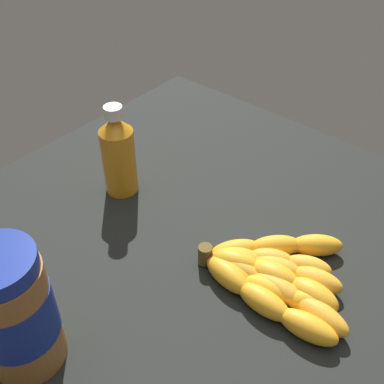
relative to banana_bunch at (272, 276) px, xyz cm
name	(u,v)px	position (x,y,z in cm)	size (l,w,h in cm)	color
ground_plane	(193,249)	(-0.44, 13.36, -3.66)	(77.88, 74.88, 4.08)	black
banana_bunch	(272,276)	(0.00, 0.00, 0.00)	(18.44, 22.22, 3.59)	orange
peanut_butter_jar	(14,312)	(-27.32, 16.04, 6.68)	(8.87, 8.87, 16.82)	#9E602D
honey_bottle	(118,154)	(1.07, 30.29, 5.58)	(5.43, 5.43, 15.69)	orange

